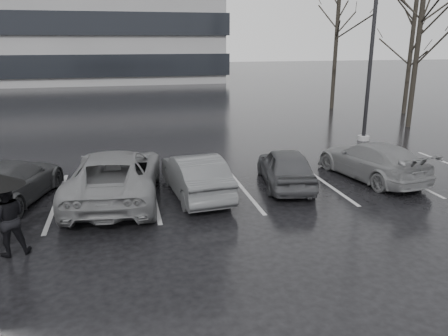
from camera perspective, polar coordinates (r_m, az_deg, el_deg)
name	(u,v)px	position (r m, az deg, el deg)	size (l,w,h in m)	color
ground	(244,217)	(11.66, 2.58, -6.46)	(160.00, 160.00, 0.00)	black
car_main	(286,167)	(14.09, 8.05, 0.15)	(1.46, 3.63, 1.24)	black
car_west_a	(195,175)	(13.08, -3.77, -0.92)	(1.35, 3.88, 1.28)	#313133
car_west_b	(115,175)	(13.12, -14.00, -0.90)	(2.44, 5.29, 1.47)	#4D4D4F
car_west_c	(10,182)	(13.90, -26.21, -1.63)	(1.76, 4.32, 1.25)	black
car_east	(371,160)	(15.49, 18.70, 0.95)	(1.76, 4.32, 1.25)	#4D4D4F
pedestrian_right	(7,219)	(10.53, -26.49, -5.95)	(0.81, 0.63, 1.68)	black
lamp_post	(372,40)	(20.99, 18.82, 15.60)	(0.54, 0.54, 9.88)	gray
stall_stripes	(198,189)	(13.78, -3.44, -2.79)	(19.72, 5.00, 0.00)	#ADADB0
tree_east	(417,50)	(25.24, 23.92, 13.90)	(0.26, 0.26, 8.00)	black
tree_ne	(410,57)	(29.96, 23.13, 13.22)	(0.26, 0.26, 7.00)	black
tree_north	(336,44)	(30.68, 14.42, 15.45)	(0.26, 0.26, 8.50)	black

